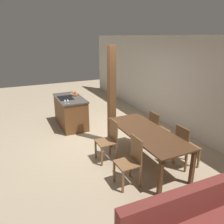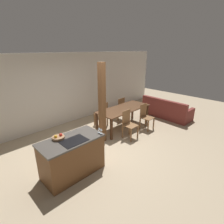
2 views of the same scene
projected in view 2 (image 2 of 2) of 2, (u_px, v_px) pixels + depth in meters
name	position (u px, v px, depth m)	size (l,w,h in m)	color
ground_plane	(103.00, 148.00, 5.28)	(16.00, 16.00, 0.00)	tan
wall_back	(57.00, 91.00, 6.48)	(11.20, 0.08, 2.70)	silver
kitchen_island	(72.00, 156.00, 4.08)	(1.44, 0.74, 0.92)	brown
fruit_bowl	(58.00, 137.00, 3.92)	(0.28, 0.28, 0.11)	#99704C
wine_glass_near	(101.00, 130.00, 4.11)	(0.06, 0.06, 0.14)	silver
wine_glass_middle	(99.00, 129.00, 4.16)	(0.06, 0.06, 0.14)	silver
dining_table	(124.00, 111.00, 6.45)	(2.13, 0.87, 0.76)	#51331E
dining_chair_near_left	(129.00, 124.00, 5.76)	(0.40, 0.40, 0.94)	brown
dining_chair_near_right	(146.00, 116.00, 6.39)	(0.40, 0.40, 0.94)	brown
dining_chair_far_left	(102.00, 114.00, 6.64)	(0.40, 0.40, 0.94)	brown
dining_chair_far_right	(119.00, 108.00, 7.27)	(0.40, 0.40, 0.94)	brown
couch	(166.00, 111.00, 7.61)	(0.90, 2.09, 0.83)	maroon
timber_post	(102.00, 104.00, 5.28)	(0.17, 0.17, 2.48)	brown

